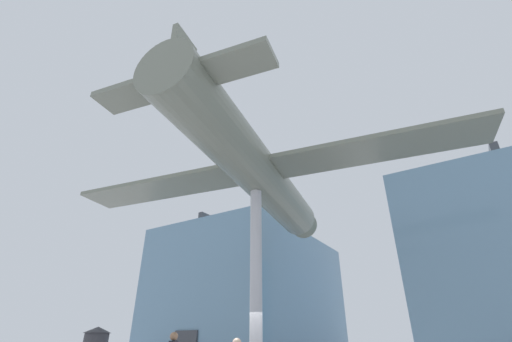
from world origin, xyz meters
The scene contains 3 objects.
glass_pavilion_left centered at (-9.12, 13.98, 4.80)m, with size 10.38×15.04×10.18m.
support_pylon_central centered at (0.00, 0.00, 3.57)m, with size 0.45×0.45×7.14m.
suspended_airplane centered at (-0.05, 0.29, 8.10)m, with size 17.81×14.95×2.85m.
Camera 1 is at (6.88, -11.00, 1.46)m, focal length 24.00 mm.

